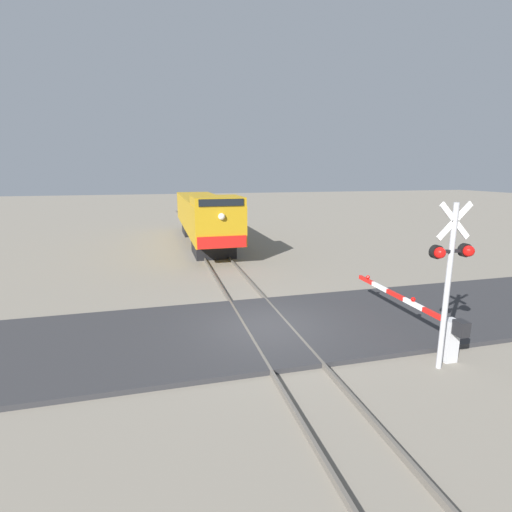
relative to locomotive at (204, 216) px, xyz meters
name	(u,v)px	position (x,y,z in m)	size (l,w,h in m)	color
ground_plane	(268,330)	(0.00, -16.10, -1.98)	(160.00, 160.00, 0.00)	gray
rail_track_left	(246,330)	(-0.72, -16.10, -1.90)	(0.08, 80.00, 0.15)	#59544C
rail_track_right	(288,326)	(0.72, -16.10, -1.90)	(0.08, 80.00, 0.15)	#59544C
road_surface	(268,328)	(0.00, -16.10, -1.90)	(36.00, 5.56, 0.14)	#2D2D30
locomotive	(204,216)	(0.00, 0.00, 0.00)	(2.79, 15.56, 3.73)	black
crossing_signal	(450,267)	(3.68, -19.65, 0.78)	(1.18, 0.33, 4.38)	#ADADB2
crossing_gate	(434,324)	(4.19, -18.72, -1.17)	(0.36, 5.35, 1.30)	silver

